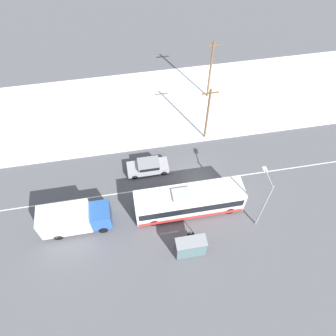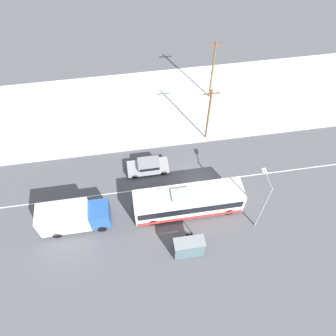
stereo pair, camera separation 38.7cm
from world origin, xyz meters
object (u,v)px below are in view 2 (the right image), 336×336
(box_truck, at_px, (73,217))
(streetlamp, at_px, (263,199))
(pedestrian_at_stop, at_px, (189,235))
(utility_pole_roadside, at_px, (209,115))
(utility_pole_snowlot, at_px, (212,70))
(sedan_car, at_px, (148,166))
(bus_shelter, at_px, (190,248))
(city_bus, at_px, (188,202))

(box_truck, bearing_deg, streetlamp, -7.47)
(pedestrian_at_stop, bearing_deg, utility_pole_roadside, 70.42)
(utility_pole_roadside, relative_size, utility_pole_snowlot, 0.90)
(sedan_car, bearing_deg, utility_pole_snowlot, -131.28)
(box_truck, height_order, pedestrian_at_stop, box_truck)
(bus_shelter, relative_size, streetlamp, 0.41)
(utility_pole_snowlot, bearing_deg, pedestrian_at_stop, -108.46)
(bus_shelter, bearing_deg, utility_pole_snowlot, 72.10)
(sedan_car, distance_m, pedestrian_at_stop, 9.22)
(sedan_car, height_order, pedestrian_at_stop, pedestrian_at_stop)
(utility_pole_roadside, bearing_deg, box_truck, -148.61)
(city_bus, bearing_deg, sedan_car, 121.60)
(city_bus, bearing_deg, pedestrian_at_stop, -99.23)
(pedestrian_at_stop, bearing_deg, bus_shelter, -100.17)
(city_bus, distance_m, box_truck, 11.19)
(bus_shelter, bearing_deg, sedan_car, 104.03)
(sedan_car, relative_size, utility_pole_snowlot, 0.55)
(box_truck, relative_size, utility_pole_snowlot, 0.81)
(streetlamp, bearing_deg, utility_pole_snowlot, 90.94)
(bus_shelter, bearing_deg, streetlamp, 19.26)
(sedan_car, distance_m, streetlamp, 12.85)
(pedestrian_at_stop, height_order, utility_pole_snowlot, utility_pole_snowlot)
(sedan_car, height_order, streetlamp, streetlamp)
(box_truck, distance_m, pedestrian_at_stop, 11.16)
(pedestrian_at_stop, distance_m, streetlamp, 7.58)
(box_truck, distance_m, bus_shelter, 11.42)
(utility_pole_snowlot, bearing_deg, utility_pole_roadside, -106.39)
(sedan_car, xyz_separation_m, bus_shelter, (2.56, -10.25, 0.88))
(city_bus, height_order, utility_pole_roadside, utility_pole_roadside)
(utility_pole_snowlot, bearing_deg, sedan_car, -131.28)
(box_truck, xyz_separation_m, utility_pole_roadside, (15.09, 9.21, 2.15))
(sedan_car, distance_m, utility_pole_roadside, 8.70)
(box_truck, bearing_deg, utility_pole_roadside, 31.39)
(box_truck, bearing_deg, pedestrian_at_stop, -17.05)
(sedan_car, relative_size, utility_pole_roadside, 0.61)
(pedestrian_at_stop, height_order, utility_pole_roadside, utility_pole_roadside)
(city_bus, xyz_separation_m, streetlamp, (6.22, -2.33, 2.78))
(utility_pole_snowlot, bearing_deg, city_bus, -110.26)
(streetlamp, xyz_separation_m, utility_pole_roadside, (-2.32, 11.49, -0.48))
(city_bus, bearing_deg, streetlamp, -20.50)
(pedestrian_at_stop, relative_size, bus_shelter, 0.62)
(box_truck, xyz_separation_m, pedestrian_at_stop, (10.65, -3.27, -0.64))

